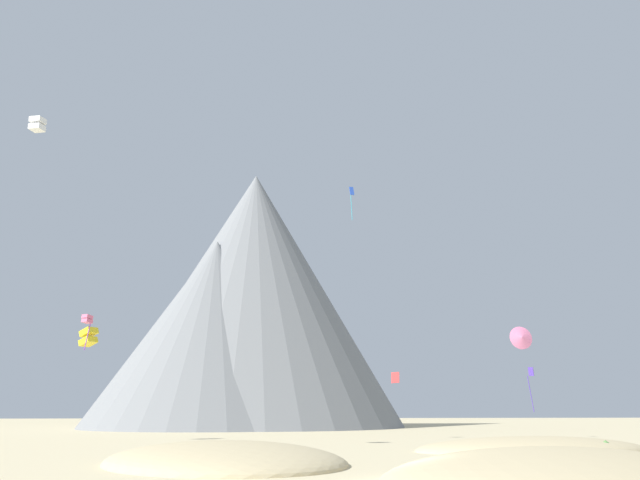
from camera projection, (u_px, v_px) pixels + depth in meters
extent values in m
ellipsoid|color=#C6B284|center=(224.00, 464.00, 42.47)|extent=(18.54, 21.84, 2.71)
ellipsoid|color=#C6B284|center=(533.00, 451.00, 55.22)|extent=(20.63, 13.47, 2.26)
cone|color=#477238|center=(615.00, 460.00, 41.15)|extent=(1.65, 1.65, 0.66)
cone|color=#386633|center=(209.00, 447.00, 54.42)|extent=(2.87, 2.87, 0.69)
cone|color=#386633|center=(550.00, 445.00, 53.60)|extent=(3.80, 3.80, 1.03)
cone|color=#568442|center=(606.00, 446.00, 53.26)|extent=(2.72, 2.72, 0.93)
cone|color=slate|center=(254.00, 296.00, 129.74)|extent=(72.86, 72.86, 46.61)
cone|color=slate|center=(299.00, 336.00, 126.80)|extent=(44.78, 44.78, 31.74)
cone|color=slate|center=(214.00, 332.00, 121.01)|extent=(60.44, 60.44, 31.95)
cube|color=yellow|center=(88.00, 341.00, 72.61)|extent=(2.02, 1.99, 1.05)
cube|color=yellow|center=(89.00, 332.00, 72.83)|extent=(2.02, 1.99, 1.05)
cube|color=blue|center=(352.00, 191.00, 96.09)|extent=(0.71, 0.50, 1.23)
cylinder|color=#33BCDB|center=(351.00, 207.00, 95.54)|extent=(0.29, 0.39, 3.46)
cube|color=white|center=(37.00, 128.00, 58.68)|extent=(1.29, 1.29, 0.46)
cube|color=white|center=(38.00, 121.00, 58.82)|extent=(1.29, 1.29, 0.46)
cube|color=#5138B2|center=(531.00, 372.00, 79.79)|extent=(0.57, 0.72, 1.00)
cylinder|color=#5138B2|center=(531.00, 394.00, 79.19)|extent=(0.52, 0.23, 3.97)
cone|color=pink|center=(522.00, 337.00, 60.85)|extent=(2.05, 0.73, 2.05)
cube|color=red|center=(395.00, 378.00, 78.64)|extent=(0.92, 0.79, 1.25)
cube|color=#E5668C|center=(87.00, 321.00, 63.01)|extent=(1.02, 1.04, 0.43)
cube|color=#E5668C|center=(87.00, 317.00, 63.10)|extent=(1.02, 1.04, 0.43)
cylinder|color=purple|center=(87.00, 337.00, 62.70)|extent=(0.41, 0.28, 2.43)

